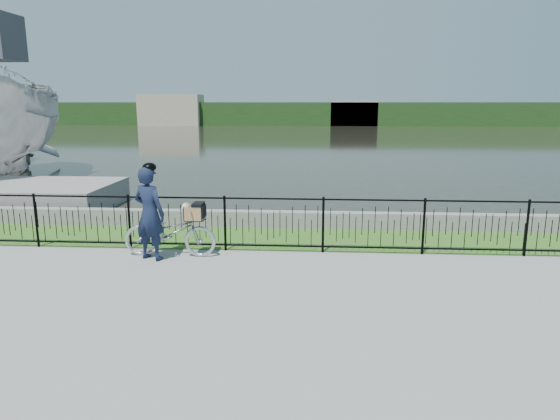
{
  "coord_description": "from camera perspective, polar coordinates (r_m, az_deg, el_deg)",
  "views": [
    {
      "loc": [
        0.77,
        -8.2,
        3.0
      ],
      "look_at": [
        0.17,
        1.0,
        1.0
      ],
      "focal_mm": 32.0,
      "sensor_mm": 36.0,
      "label": 1
    }
  ],
  "objects": [
    {
      "name": "water",
      "position": [
        41.32,
        2.7,
        8.04
      ],
      "size": [
        120.0,
        120.0,
        0.0
      ],
      "primitive_type": "plane",
      "color": "black",
      "rests_on": "ground"
    },
    {
      "name": "fence",
      "position": [
        10.13,
        -0.72,
        -1.62
      ],
      "size": [
        14.0,
        0.06,
        1.15
      ],
      "primitive_type": null,
      "color": "black",
      "rests_on": "ground"
    },
    {
      "name": "cyclist",
      "position": [
        9.87,
        -14.7,
        -0.27
      ],
      "size": [
        0.78,
        0.65,
        1.89
      ],
      "color": "#121A33",
      "rests_on": "ground"
    },
    {
      "name": "far_building_right",
      "position": [
        66.92,
        8.39,
        10.89
      ],
      "size": [
        6.0,
        3.0,
        3.2
      ],
      "primitive_type": "cube",
      "color": "#A59785",
      "rests_on": "ground"
    },
    {
      "name": "far_building_left",
      "position": [
        68.82,
        -12.31,
        11.11
      ],
      "size": [
        8.0,
        4.0,
        4.0
      ],
      "primitive_type": "cube",
      "color": "#A59785",
      "rests_on": "ground"
    },
    {
      "name": "quay_wall",
      "position": [
        12.16,
        0.02,
        -1.09
      ],
      "size": [
        60.0,
        0.3,
        0.4
      ],
      "primitive_type": "cube",
      "color": "gray",
      "rests_on": "ground"
    },
    {
      "name": "far_treeline",
      "position": [
        68.23,
        3.16,
        10.94
      ],
      "size": [
        120.0,
        6.0,
        3.0
      ],
      "primitive_type": "cube",
      "color": "#1F3E18",
      "rests_on": "ground"
    },
    {
      "name": "ground",
      "position": [
        8.77,
        -1.53,
        -7.77
      ],
      "size": [
        120.0,
        120.0,
        0.0
      ],
      "primitive_type": "plane",
      "color": "gray",
      "rests_on": "ground"
    },
    {
      "name": "grass_strip",
      "position": [
        11.24,
        -0.32,
        -3.23
      ],
      "size": [
        60.0,
        2.0,
        0.01
      ],
      "primitive_type": "cube",
      "color": "#36641F",
      "rests_on": "ground"
    },
    {
      "name": "bicycle_rig",
      "position": [
        10.09,
        -12.41,
        -2.45
      ],
      "size": [
        1.83,
        0.64,
        1.11
      ],
      "color": "silver",
      "rests_on": "ground"
    }
  ]
}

